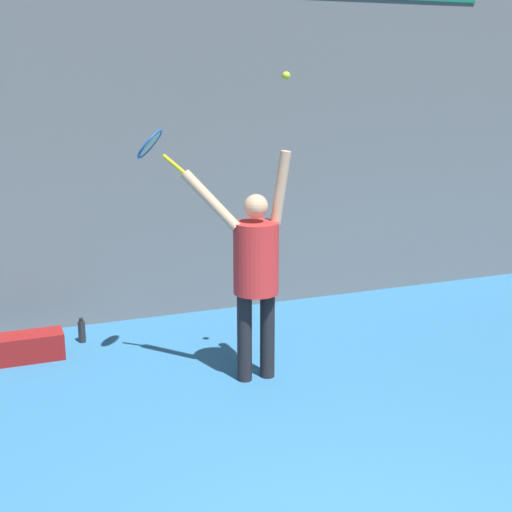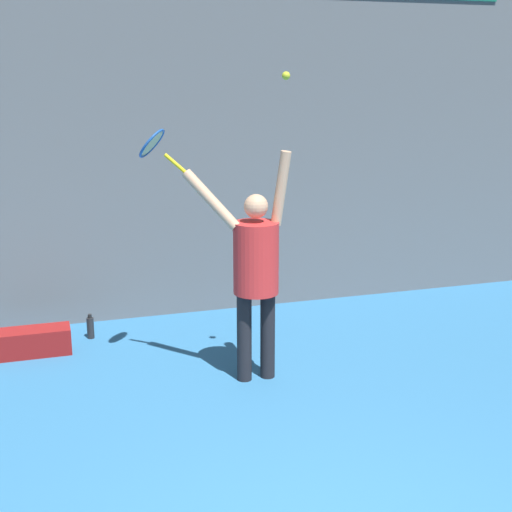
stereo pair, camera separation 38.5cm
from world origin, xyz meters
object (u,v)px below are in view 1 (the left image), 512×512
tennis_ball (286,76)px  water_bottle (82,331)px  tennis_racket (152,146)px  equipment_bag (25,347)px  tennis_player (255,266)px

tennis_ball → water_bottle: size_ratio=0.26×
tennis_racket → water_bottle: 2.25m
equipment_bag → tennis_ball: bearing=-31.4°
tennis_ball → equipment_bag: bearing=148.6°
tennis_player → water_bottle: tennis_player is taller
tennis_player → tennis_racket: (-0.76, 0.42, 1.01)m
tennis_racket → water_bottle: size_ratio=1.74×
tennis_racket → equipment_bag: size_ratio=0.62×
tennis_racket → tennis_ball: 1.26m
tennis_ball → water_bottle: 3.32m
tennis_player → tennis_ball: (0.22, -0.11, 1.57)m
tennis_ball → equipment_bag: (-2.10, 1.28, -2.48)m
tennis_ball → water_bottle: (-1.54, 1.56, -2.49)m
tennis_player → water_bottle: (-1.31, 1.45, -0.92)m
tennis_racket → tennis_ball: (0.98, -0.53, 0.57)m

